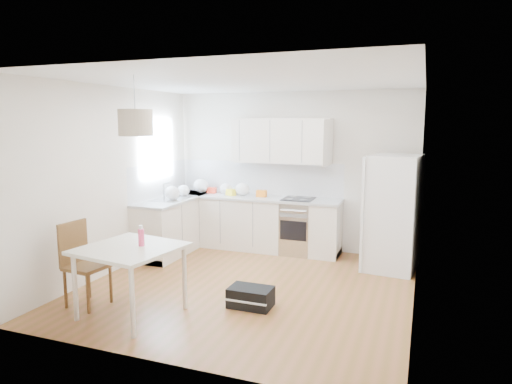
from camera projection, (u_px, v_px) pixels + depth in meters
floor at (248, 287)px, 6.12m from camera, size 4.20×4.20×0.00m
ceiling at (247, 81)px, 5.71m from camera, size 4.20×4.20×0.00m
wall_back at (292, 171)px, 7.86m from camera, size 4.20×0.00×4.20m
wall_left at (114, 180)px, 6.64m from camera, size 0.00×4.20×4.20m
wall_right at (419, 196)px, 5.19m from camera, size 0.00×4.20×4.20m
window_glassblock at (157, 149)px, 7.64m from camera, size 0.02×1.00×1.00m
cabinets_back at (254, 224)px, 7.93m from camera, size 3.00×0.60×0.88m
cabinets_left at (175, 226)px, 7.78m from camera, size 0.60×1.80×0.88m
counter_back at (253, 198)px, 7.86m from camera, size 3.02×0.64×0.04m
counter_left at (175, 199)px, 7.71m from camera, size 0.64×1.82×0.04m
backsplash_back at (259, 178)px, 8.08m from camera, size 3.00×0.01×0.58m
backsplash_left at (159, 180)px, 7.77m from camera, size 0.01×1.80×0.58m
upper_cabinets at (281, 141)px, 7.69m from camera, size 1.70×0.32×0.75m
range_oven at (298, 227)px, 7.65m from camera, size 0.50×0.61×0.88m
sink at (173, 199)px, 7.67m from camera, size 0.50×0.80×0.16m
refrigerator at (394, 213)px, 6.77m from camera, size 0.92×0.95×1.71m
dining_table at (130, 255)px, 5.14m from camera, size 1.15×1.15×0.80m
dining_chair at (87, 265)px, 5.43m from camera, size 0.47×0.47×1.01m
drink_bottle at (141, 236)px, 5.15m from camera, size 0.09×0.09×0.24m
gym_bag at (251, 297)px, 5.44m from camera, size 0.51×0.34×0.24m
pendant_lamp at (136, 123)px, 5.05m from camera, size 0.42×0.42×0.30m
grocery_bag_a at (201, 186)px, 8.24m from camera, size 0.28×0.24×0.25m
grocery_bag_b at (226, 189)px, 8.06m from camera, size 0.22×0.19×0.20m
grocery_bag_c at (242, 189)px, 7.93m from camera, size 0.25×0.21×0.23m
grocery_bag_d at (184, 190)px, 7.91m from camera, size 0.21×0.18×0.19m
grocery_bag_e at (172, 193)px, 7.50m from camera, size 0.25×0.22×0.23m
snack_orange at (261, 194)px, 7.81m from camera, size 0.17×0.11×0.12m
snack_yellow at (231, 192)px, 7.96m from camera, size 0.19×0.16×0.11m
snack_red at (212, 190)px, 8.22m from camera, size 0.17×0.12×0.11m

